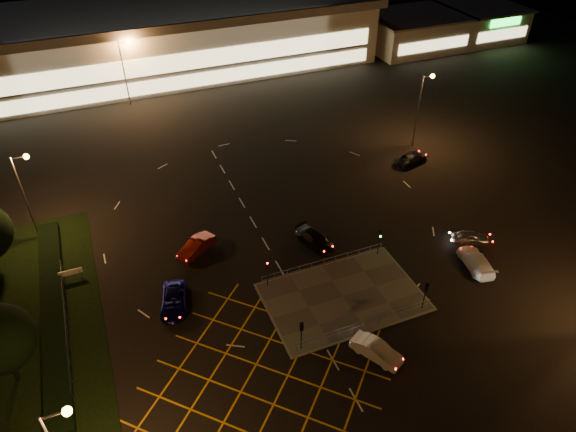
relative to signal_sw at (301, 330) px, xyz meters
name	(u,v)px	position (x,y,z in m)	size (l,w,h in m)	color
ground	(314,289)	(4.00, 5.99, -2.37)	(180.00, 180.00, 0.00)	black
pedestrian_island	(343,297)	(6.00, 3.99, -2.31)	(14.00, 9.00, 0.12)	#4C4944
hedge	(54,310)	(-19.00, 11.99, -1.87)	(2.00, 26.00, 1.00)	black
supermarket	(170,37)	(4.00, 67.95, 2.95)	(72.00, 26.50, 10.50)	beige
retail_unit_a	(413,31)	(50.00, 59.97, 0.85)	(18.80, 14.80, 6.35)	beige
retail_unit_b	(480,21)	(66.00, 59.95, 0.85)	(14.80, 14.80, 6.35)	beige
streetlight_nw	(26,186)	(-19.56, 23.99, 4.20)	(1.78, 0.56, 10.03)	slate
streetlight_ne	(422,101)	(28.44, 25.99, 4.20)	(1.78, 0.56, 10.03)	slate
streetlight_far_left	(126,64)	(-5.56, 53.99, 4.20)	(1.78, 0.56, 10.03)	slate
streetlight_far_right	(354,29)	(34.44, 55.99, 4.20)	(1.78, 0.56, 10.03)	slate
signal_sw	(301,330)	(0.00, 0.00, 0.00)	(0.28, 0.30, 3.15)	black
signal_se	(426,290)	(12.00, 0.00, 0.00)	(0.28, 0.30, 3.15)	black
signal_nw	(267,268)	(0.00, 7.99, 0.00)	(0.28, 0.30, 3.15)	black
signal_ne	(380,237)	(12.00, 7.99, 0.00)	(0.28, 0.30, 3.15)	black
car_queue_white	(377,350)	(5.46, -3.01, -1.64)	(1.54, 4.42, 1.46)	#BCBCBC
car_left_blue	(174,301)	(-8.79, 8.86, -1.67)	(2.31, 5.01, 1.39)	#0F0E56
car_far_dkgrey	(315,239)	(6.76, 12.01, -1.67)	(1.95, 4.79, 1.39)	black
car_right_silver	(471,237)	(22.09, 6.05, -1.72)	(1.53, 3.80, 1.30)	#ADB0B5
car_circ_red	(196,246)	(-5.03, 15.46, -1.62)	(1.57, 4.51, 1.49)	maroon
car_east_grey	(411,158)	(25.36, 22.29, -1.72)	(2.14, 4.65, 1.29)	black
car_approach_white	(476,261)	(20.13, 2.77, -1.63)	(2.07, 5.10, 1.48)	silver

